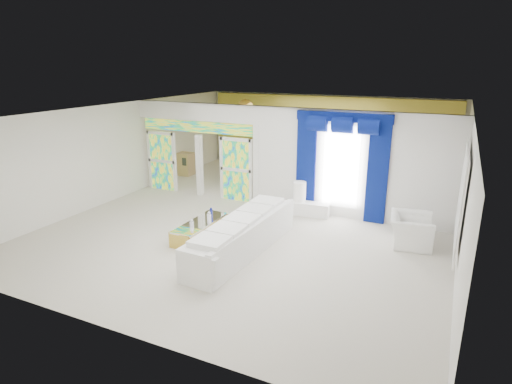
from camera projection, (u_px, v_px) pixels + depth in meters
The scene contains 22 objects.
floor at pixel (264, 216), 12.21m from camera, with size 12.00×12.00×0.00m, color #B7AF9E.
dividing_wall at pixel (351, 165), 11.76m from camera, with size 5.70×0.18×3.00m, color white.
dividing_header at pixel (195, 112), 13.45m from camera, with size 4.30×0.18×0.55m, color white.
stained_panel_left at pixel (162, 161), 14.53m from camera, with size 0.95×0.04×2.00m, color #994C3F.
stained_panel_right at pixel (236, 170), 13.37m from camera, with size 0.95×0.04×2.00m, color #994C3F.
stained_transom at pixel (196, 127), 13.58m from camera, with size 4.00×0.05×0.35m, color #994C3F.
window_pane at pixel (341, 167), 11.79m from camera, with size 1.00×0.02×2.30m, color white.
blue_drape_left at pixel (306, 165), 12.19m from camera, with size 0.55×0.10×2.80m, color #04054D.
blue_drape_right at pixel (378, 173), 11.37m from camera, with size 0.55×0.10×2.80m, color #04054D.
blue_pelmet at pixel (344, 117), 11.36m from camera, with size 2.60×0.12×0.25m, color #04054D.
wall_mirror at pixel (462, 197), 8.87m from camera, with size 0.04×2.70×1.90m, color white.
gold_curtains at pixel (326, 134), 16.88m from camera, with size 9.70×0.12×2.90m, color gold.
white_sofa at pixel (243, 237), 9.85m from camera, with size 0.83×3.85×0.73m, color white.
coffee_table at pixel (201, 230), 10.72m from camera, with size 0.59×1.76×0.39m, color gold.
console_table at pixel (309, 209), 12.25m from camera, with size 1.15×0.36×0.38m, color white.
table_lamp at pixel (300, 192), 12.23m from camera, with size 0.36×0.36×0.58m, color white.
armchair at pixel (411, 230), 10.26m from camera, with size 1.11×0.97×0.72m, color white.
grand_piano at pixel (259, 166), 16.06m from camera, with size 1.48×1.94×0.98m, color black.
piano_bench at pixel (240, 185), 14.78m from camera, with size 0.89×0.35×0.30m, color black.
tv_console at pixel (185, 164), 16.60m from camera, with size 0.60×0.54×0.87m, color tan.
chandelier at pixel (245, 108), 15.32m from camera, with size 0.60×0.60×0.60m, color gold.
decanters at pixel (204, 218), 10.76m from camera, with size 0.21×0.91×0.19m.
Camera 1 is at (4.69, -10.48, 4.23)m, focal length 30.05 mm.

